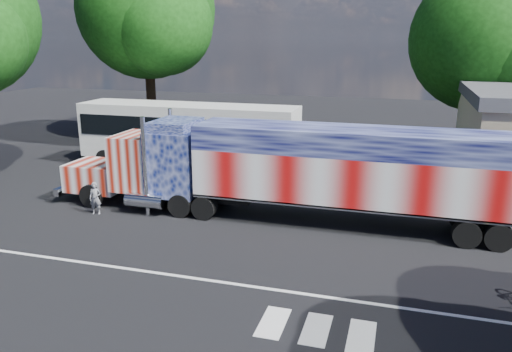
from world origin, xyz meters
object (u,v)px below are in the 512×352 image
(semi_truck, at_px, (295,169))
(tree_ne_a, at_px, (486,40))
(woman, at_px, (95,198))
(tree_nw_a, at_px, (148,10))
(coach_bus, at_px, (188,135))

(semi_truck, distance_m, tree_ne_a, 17.89)
(woman, height_order, tree_nw_a, tree_nw_a)
(tree_nw_a, bearing_deg, semi_truck, -44.49)
(coach_bus, xyz_separation_m, tree_ne_a, (16.73, 7.81, 5.46))
(tree_nw_a, xyz_separation_m, tree_ne_a, (22.40, 1.33, -2.02))
(coach_bus, bearing_deg, semi_truck, -40.93)
(tree_nw_a, bearing_deg, coach_bus, -48.83)
(woman, bearing_deg, tree_nw_a, 93.76)
(semi_truck, distance_m, coach_bus, 10.51)
(woman, bearing_deg, tree_ne_a, 29.06)
(coach_bus, xyz_separation_m, tree_nw_a, (-5.67, 6.48, 7.48))
(woman, distance_m, tree_nw_a, 18.24)
(tree_nw_a, bearing_deg, woman, -71.73)
(coach_bus, height_order, tree_nw_a, tree_nw_a)
(coach_bus, bearing_deg, woman, -94.24)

